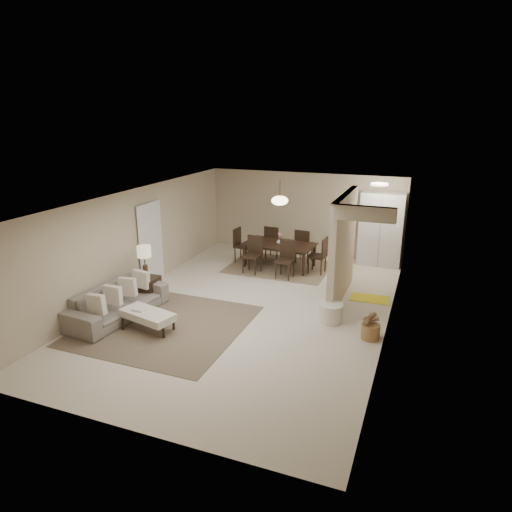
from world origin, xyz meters
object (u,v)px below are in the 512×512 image
at_px(sofa, 118,302).
at_px(side_table, 147,289).
at_px(dining_table, 279,256).
at_px(round_pouf, 331,313).
at_px(pantry_cabinet, 381,229).
at_px(wicker_basket, 370,332).
at_px(ottoman_bench, 148,315).

height_order(sofa, side_table, sofa).
bearing_deg(dining_table, round_pouf, -49.90).
xyz_separation_m(round_pouf, dining_table, (-2.14, 2.98, 0.15)).
distance_m(pantry_cabinet, round_pouf, 4.36).
distance_m(pantry_cabinet, wicker_basket, 4.81).
xyz_separation_m(side_table, dining_table, (2.13, 3.37, 0.06)).
relative_size(sofa, dining_table, 1.19).
distance_m(sofa, round_pouf, 4.54).
height_order(ottoman_bench, dining_table, dining_table).
relative_size(pantry_cabinet, side_table, 3.70).
height_order(wicker_basket, dining_table, dining_table).
xyz_separation_m(pantry_cabinet, wicker_basket, (0.40, -4.71, -0.90)).
bearing_deg(round_pouf, ottoman_bench, -153.14).
bearing_deg(sofa, pantry_cabinet, -34.49).
relative_size(ottoman_bench, round_pouf, 2.41).
xyz_separation_m(ottoman_bench, dining_table, (1.23, 4.68, 0.02)).
bearing_deg(sofa, ottoman_bench, -101.67).
bearing_deg(side_table, pantry_cabinet, 44.37).
relative_size(pantry_cabinet, round_pouf, 4.11).
bearing_deg(dining_table, ottoman_bench, -100.27).
xyz_separation_m(round_pouf, wicker_basket, (0.88, -0.46, -0.05)).
bearing_deg(ottoman_bench, side_table, 137.92).
xyz_separation_m(sofa, dining_table, (2.18, 4.38, 0.00)).
bearing_deg(side_table, round_pouf, 5.30).
bearing_deg(ottoman_bench, round_pouf, 40.25).
relative_size(sofa, round_pouf, 4.60).
bearing_deg(wicker_basket, dining_table, 131.27).
xyz_separation_m(sofa, side_table, (0.05, 1.01, -0.06)).
bearing_deg(pantry_cabinet, sofa, -130.32).
height_order(round_pouf, wicker_basket, round_pouf).
xyz_separation_m(sofa, ottoman_bench, (0.95, -0.30, -0.02)).
relative_size(side_table, dining_table, 0.29).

